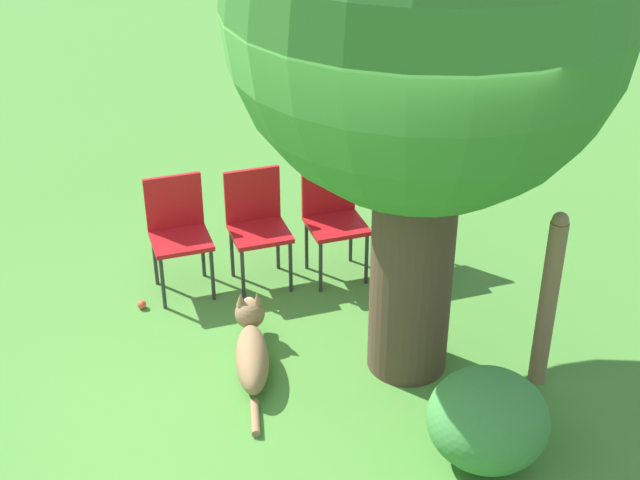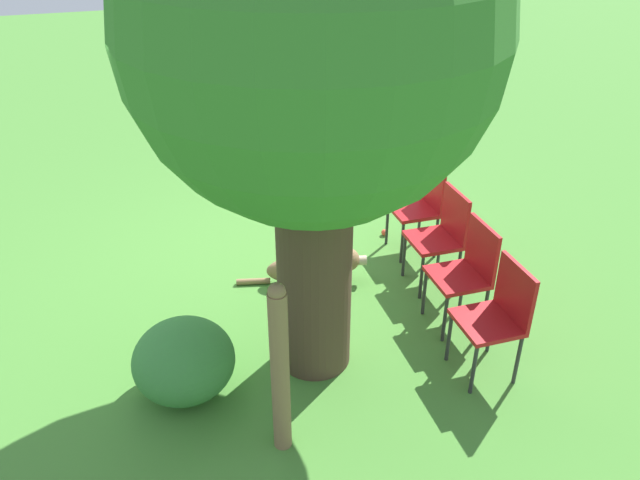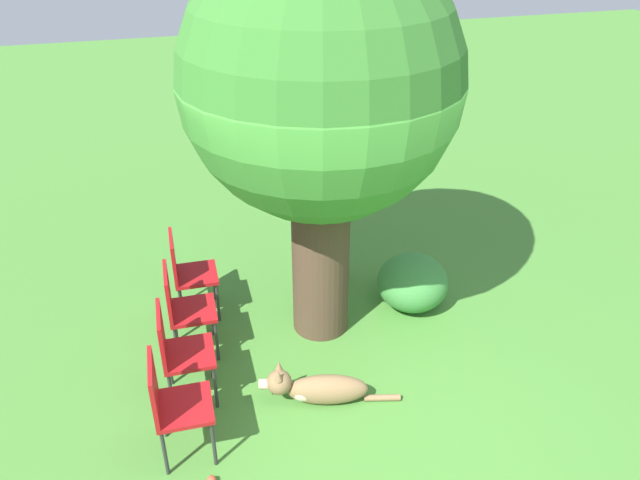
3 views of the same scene
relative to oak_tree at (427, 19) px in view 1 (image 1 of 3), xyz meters
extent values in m
plane|color=#478433|center=(0.05, -1.13, -2.42)|extent=(30.00, 30.00, 0.00)
cylinder|color=#4C3828|center=(0.00, 0.00, -1.50)|extent=(0.55, 0.55, 1.84)
sphere|color=#387A2D|center=(0.00, 0.00, 0.06)|extent=(2.34, 2.34, 2.34)
ellipsoid|color=olive|center=(-0.23, -1.04, -2.28)|extent=(0.73, 0.39, 0.27)
ellipsoid|color=#C6B293|center=(-0.42, -1.00, -2.30)|extent=(0.28, 0.24, 0.16)
sphere|color=olive|center=(-0.63, -0.94, -2.19)|extent=(0.26, 0.26, 0.21)
cylinder|color=#C6B293|center=(-0.75, -0.91, -2.21)|extent=(0.12, 0.11, 0.09)
cone|color=olive|center=(-0.64, -1.00, -2.06)|extent=(0.07, 0.07, 0.10)
cone|color=olive|center=(-0.61, -0.89, -2.06)|extent=(0.07, 0.07, 0.10)
cylinder|color=olive|center=(0.22, -1.16, -2.39)|extent=(0.32, 0.13, 0.06)
cylinder|color=#846647|center=(0.47, 0.76, -1.81)|extent=(0.12, 0.12, 1.21)
sphere|color=#846647|center=(0.47, 0.76, -1.19)|extent=(0.11, 0.11, 0.11)
cube|color=#B21419|center=(-1.42, -1.25, -1.96)|extent=(0.43, 0.45, 0.04)
cube|color=#B21419|center=(-1.61, -1.25, -1.72)|extent=(0.04, 0.44, 0.44)
cylinder|color=#2D2D2D|center=(-1.23, -1.07, -2.20)|extent=(0.03, 0.03, 0.44)
cylinder|color=#2D2D2D|center=(-1.24, -1.45, -2.20)|extent=(0.03, 0.03, 0.44)
cylinder|color=#2D2D2D|center=(-1.59, -1.06, -2.20)|extent=(0.03, 0.03, 0.44)
cylinder|color=#2D2D2D|center=(-1.60, -1.44, -2.20)|extent=(0.03, 0.03, 0.44)
cube|color=#B21419|center=(-1.33, -0.66, -1.96)|extent=(0.43, 0.45, 0.04)
cube|color=#B21419|center=(-1.52, -0.65, -1.72)|extent=(0.04, 0.44, 0.44)
cylinder|color=#2D2D2D|center=(-1.14, -0.47, -2.20)|extent=(0.03, 0.03, 0.44)
cylinder|color=#2D2D2D|center=(-1.15, -0.85, -2.20)|extent=(0.03, 0.03, 0.44)
cylinder|color=#2D2D2D|center=(-1.50, -0.46, -2.20)|extent=(0.03, 0.03, 0.44)
cylinder|color=#2D2D2D|center=(-1.51, -0.84, -2.20)|extent=(0.03, 0.03, 0.44)
cube|color=#B21419|center=(-1.24, -0.06, -1.96)|extent=(0.43, 0.45, 0.04)
cube|color=#B21419|center=(-1.43, -0.05, -1.72)|extent=(0.04, 0.44, 0.44)
cylinder|color=#2D2D2D|center=(-1.05, 0.13, -2.20)|extent=(0.03, 0.03, 0.44)
cylinder|color=#2D2D2D|center=(-1.06, -0.25, -2.20)|extent=(0.03, 0.03, 0.44)
cylinder|color=#2D2D2D|center=(-1.41, 0.14, -2.20)|extent=(0.03, 0.03, 0.44)
cylinder|color=#2D2D2D|center=(-1.42, -0.24, -2.20)|extent=(0.03, 0.03, 0.44)
cube|color=#B21419|center=(-1.15, 0.54, -1.96)|extent=(0.43, 0.45, 0.04)
cube|color=#B21419|center=(-1.34, 0.54, -1.72)|extent=(0.04, 0.44, 0.44)
cylinder|color=#2D2D2D|center=(-0.96, 0.73, -2.20)|extent=(0.03, 0.03, 0.44)
cylinder|color=#2D2D2D|center=(-0.97, 0.35, -2.20)|extent=(0.03, 0.03, 0.44)
cylinder|color=#2D2D2D|center=(-1.32, 0.73, -2.20)|extent=(0.03, 0.03, 0.44)
cylinder|color=#2D2D2D|center=(-1.33, 0.35, -2.20)|extent=(0.03, 0.03, 0.44)
sphere|color=#E54C33|center=(-1.29, -1.62, -2.39)|extent=(0.07, 0.07, 0.07)
ellipsoid|color=#3D843D|center=(1.00, 0.06, -2.13)|extent=(0.73, 0.73, 0.58)
camera|label=1|loc=(4.46, -2.24, 1.42)|focal=50.00mm
camera|label=2|loc=(1.15, 3.60, 0.84)|focal=35.00mm
camera|label=3|loc=(-1.35, -4.81, 1.47)|focal=35.00mm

